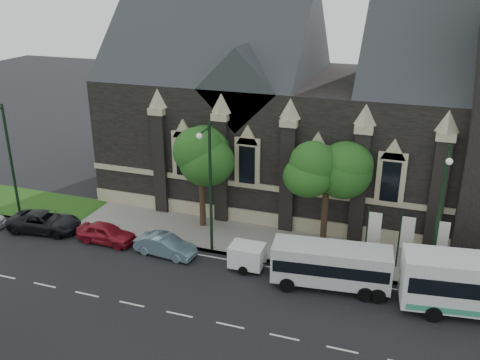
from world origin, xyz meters
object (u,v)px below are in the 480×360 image
at_px(street_lamp_mid, 209,182).
at_px(street_lamp_far, 8,156).
at_px(box_trailer, 247,256).
at_px(banner_flag_left, 372,231).
at_px(car_far_red, 106,233).
at_px(shuttle_bus, 331,264).
at_px(sedan, 165,246).
at_px(banner_flag_center, 404,236).
at_px(banner_flag_right, 438,241).
at_px(tree_walk_left, 205,153).
at_px(tree_walk_right, 331,166).
at_px(street_lamp_near, 440,212).
at_px(car_far_black, 45,222).

relative_size(street_lamp_mid, street_lamp_far, 1.00).
height_order(street_lamp_far, box_trailer, street_lamp_far).
height_order(banner_flag_left, car_far_red, banner_flag_left).
height_order(shuttle_bus, box_trailer, shuttle_bus).
relative_size(street_lamp_far, sedan, 2.13).
height_order(banner_flag_center, banner_flag_right, same).
xyz_separation_m(street_lamp_mid, shuttle_bus, (8.39, -1.59, -3.55)).
xyz_separation_m(street_lamp_far, banner_flag_center, (28.29, 1.91, -2.73)).
bearing_deg(tree_walk_left, box_trailer, -45.17).
xyz_separation_m(tree_walk_right, banner_flag_left, (3.08, -1.71, -3.43)).
bearing_deg(street_lamp_near, sedan, -175.47).
bearing_deg(street_lamp_near, box_trailer, -173.67).
relative_size(tree_walk_right, shuttle_bus, 1.09).
height_order(tree_walk_right, car_far_red, tree_walk_right).
distance_m(tree_walk_left, car_far_black, 12.84).
xyz_separation_m(sedan, car_far_red, (-4.72, 0.24, 0.02)).
height_order(banner_flag_center, car_far_black, banner_flag_center).
distance_m(street_lamp_mid, box_trailer, 5.28).
distance_m(banner_flag_center, box_trailer, 9.90).
bearing_deg(car_far_red, shuttle_bus, -90.23).
relative_size(street_lamp_near, street_lamp_far, 1.00).
xyz_separation_m(banner_flag_right, sedan, (-17.01, -3.23, -1.69)).
bearing_deg(street_lamp_far, box_trailer, -3.67).
relative_size(banner_flag_center, banner_flag_right, 1.00).
distance_m(street_lamp_far, banner_flag_right, 30.47).
bearing_deg(tree_walk_right, street_lamp_far, -171.14).
bearing_deg(sedan, street_lamp_far, 89.59).
height_order(tree_walk_right, street_lamp_near, street_lamp_near).
bearing_deg(car_far_black, street_lamp_near, -95.54).
height_order(street_lamp_near, banner_flag_right, street_lamp_near).
xyz_separation_m(box_trailer, car_far_black, (-15.68, 0.21, -0.21)).
relative_size(box_trailer, car_far_black, 0.59).
xyz_separation_m(banner_flag_center, car_far_black, (-24.97, -2.92, -1.65)).
distance_m(tree_walk_right, banner_flag_right, 8.05).
bearing_deg(street_lamp_mid, tree_walk_left, 116.47).
height_order(street_lamp_near, car_far_red, street_lamp_near).
distance_m(street_lamp_near, banner_flag_right, 3.34).
bearing_deg(street_lamp_near, banner_flag_right, 81.44).
bearing_deg(car_far_red, car_far_black, 90.80).
relative_size(street_lamp_mid, car_far_black, 1.71).
bearing_deg(tree_walk_left, street_lamp_near, -12.87).
xyz_separation_m(street_lamp_mid, banner_flag_left, (10.29, 1.91, -2.73)).
bearing_deg(sedan, car_far_red, 92.33).
bearing_deg(car_far_red, tree_walk_right, -70.62).
bearing_deg(car_far_black, banner_flag_left, -90.47).
height_order(street_lamp_near, street_lamp_far, same).
bearing_deg(street_lamp_mid, shuttle_bus, -10.70).
relative_size(tree_walk_right, banner_flag_left, 1.95).
distance_m(banner_flag_left, box_trailer, 8.06).
height_order(tree_walk_left, banner_flag_center, tree_walk_left).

